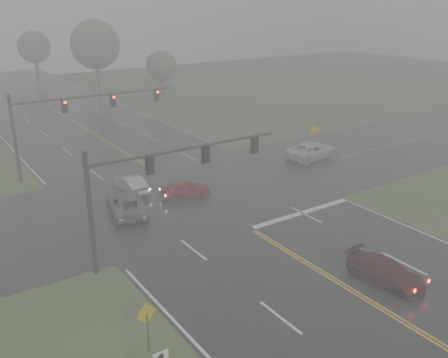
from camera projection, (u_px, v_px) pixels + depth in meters
main_road at (204, 201)px, 36.56m from camera, size 18.00×160.00×0.02m
cross_street at (191, 193)px, 38.12m from camera, size 120.00×14.00×0.02m
stop_bar at (302, 213)px, 34.55m from camera, size 8.50×0.50×0.01m
sedan_maroon at (384, 282)px, 26.22m from camera, size 2.24×4.45×1.24m
sedan_red at (186, 197)px, 37.36m from camera, size 3.92×2.13×1.27m
sedan_silver at (132, 192)px, 38.34m from camera, size 1.37×3.88×1.27m
car_grey at (127, 213)px, 34.51m from camera, size 3.38×5.39×1.39m
pickup_white at (312, 159)px, 46.20m from camera, size 5.67×2.99×1.52m
signal_gantry_near at (153, 176)px, 27.34m from camera, size 12.02×0.30×6.90m
signal_gantry_far at (69, 114)px, 40.92m from camera, size 14.06×0.36×7.18m
sign_diamond_west at (147, 320)px, 20.54m from camera, size 0.97×0.24×2.37m
sign_diamond_east at (314, 134)px, 47.28m from camera, size 1.13×0.33×2.77m
tree_ne_a at (95, 45)px, 76.08m from camera, size 7.47×7.47×10.97m
tree_e_near at (161, 66)px, 73.81m from camera, size 4.60×4.60×6.75m
tree_n_far at (34, 47)px, 89.55m from camera, size 5.77×5.77×8.48m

